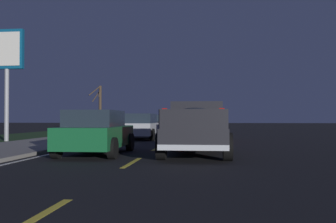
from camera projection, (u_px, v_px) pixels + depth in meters
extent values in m
plane|color=black|center=(179.00, 135.00, 27.99)|extent=(144.00, 144.00, 0.00)
cube|color=gray|center=(105.00, 134.00, 28.60)|extent=(108.00, 4.00, 0.12)
cube|color=#1E3819|center=(42.00, 134.00, 29.14)|extent=(108.00, 6.00, 0.01)
cube|color=yellow|center=(32.00, 220.00, 4.64)|extent=(2.40, 0.14, 0.01)
cube|color=yellow|center=(132.00, 163.00, 10.69)|extent=(2.40, 0.14, 0.01)
cube|color=yellow|center=(157.00, 148.00, 15.76)|extent=(2.40, 0.14, 0.01)
cube|color=yellow|center=(170.00, 141.00, 21.16)|extent=(2.40, 0.14, 0.01)
cube|color=yellow|center=(177.00, 136.00, 26.19)|extent=(2.40, 0.14, 0.01)
cube|color=yellow|center=(183.00, 133.00, 32.20)|extent=(2.40, 0.14, 0.01)
cube|color=yellow|center=(187.00, 131.00, 37.73)|extent=(2.40, 0.14, 0.01)
cube|color=yellow|center=(190.00, 129.00, 44.30)|extent=(2.40, 0.14, 0.01)
cube|color=yellow|center=(193.00, 127.00, 51.07)|extent=(2.40, 0.14, 0.01)
cube|color=yellow|center=(194.00, 127.00, 56.92)|extent=(2.40, 0.14, 0.01)
cube|color=yellow|center=(196.00, 126.00, 63.65)|extent=(2.40, 0.14, 0.01)
cube|color=yellow|center=(197.00, 125.00, 69.55)|extent=(2.40, 0.14, 0.01)
cube|color=yellow|center=(198.00, 124.00, 75.27)|extent=(2.40, 0.14, 0.01)
cube|color=yellow|center=(199.00, 124.00, 81.39)|extent=(2.40, 0.14, 0.01)
cube|color=silver|center=(135.00, 135.00, 28.35)|extent=(108.00, 0.14, 0.01)
cube|color=#232328|center=(196.00, 135.00, 13.08)|extent=(5.40, 2.01, 0.60)
cube|color=#232328|center=(197.00, 114.00, 14.28)|extent=(2.16, 1.84, 0.90)
cube|color=#1E2833|center=(196.00, 113.00, 13.23)|extent=(0.04, 1.44, 0.50)
cube|color=#232328|center=(166.00, 119.00, 12.12)|extent=(3.02, 0.08, 0.56)
cube|color=#232328|center=(225.00, 119.00, 11.92)|extent=(3.02, 0.08, 0.56)
cube|color=#232328|center=(193.00, 119.00, 10.45)|extent=(0.08, 1.88, 0.56)
cube|color=silver|center=(193.00, 148.00, 10.44)|extent=(0.12, 2.00, 0.16)
cube|color=red|center=(165.00, 112.00, 10.55)|extent=(0.06, 0.14, 0.20)
cube|color=red|center=(222.00, 112.00, 10.38)|extent=(0.06, 0.14, 0.20)
ellipsoid|color=#232833|center=(195.00, 118.00, 12.02)|extent=(2.59, 1.52, 0.64)
sphere|color=silver|center=(185.00, 122.00, 12.55)|extent=(0.40, 0.40, 0.40)
sphere|color=beige|center=(204.00, 123.00, 11.39)|extent=(0.34, 0.34, 0.34)
cylinder|color=black|center=(173.00, 139.00, 14.96)|extent=(0.84, 0.28, 0.84)
cylinder|color=black|center=(223.00, 140.00, 14.74)|extent=(0.84, 0.28, 0.84)
cylinder|color=black|center=(161.00, 146.00, 11.42)|extent=(0.84, 0.28, 0.84)
cylinder|color=black|center=(228.00, 147.00, 11.20)|extent=(0.84, 0.28, 0.84)
cube|color=#14592D|center=(97.00, 136.00, 13.19)|extent=(4.45, 1.93, 0.70)
cube|color=#1E2833|center=(95.00, 119.00, 12.95)|extent=(2.51, 1.65, 0.56)
cylinder|color=black|center=(85.00, 142.00, 14.74)|extent=(0.68, 0.22, 0.68)
cylinder|color=black|center=(130.00, 142.00, 14.60)|extent=(0.68, 0.22, 0.68)
cylinder|color=black|center=(56.00, 148.00, 11.76)|extent=(0.68, 0.22, 0.68)
cylinder|color=black|center=(113.00, 148.00, 11.62)|extent=(0.68, 0.22, 0.68)
cube|color=red|center=(78.00, 138.00, 11.04)|extent=(0.12, 1.51, 0.10)
cube|color=maroon|center=(200.00, 130.00, 21.13)|extent=(4.42, 1.85, 0.70)
cube|color=#1E2833|center=(200.00, 118.00, 20.89)|extent=(2.48, 1.61, 0.56)
cylinder|color=black|center=(186.00, 134.00, 22.71)|extent=(0.68, 0.22, 0.68)
cylinder|color=black|center=(216.00, 134.00, 22.50)|extent=(0.68, 0.22, 0.68)
cylinder|color=black|center=(182.00, 136.00, 19.74)|extent=(0.68, 0.22, 0.68)
cylinder|color=black|center=(217.00, 136.00, 19.53)|extent=(0.68, 0.22, 0.68)
cube|color=red|center=(199.00, 130.00, 18.99)|extent=(0.10, 1.51, 0.10)
cube|color=black|center=(163.00, 126.00, 32.74)|extent=(4.44, 1.90, 0.70)
cube|color=#1E2833|center=(162.00, 118.00, 32.50)|extent=(2.50, 1.64, 0.56)
cylinder|color=black|center=(154.00, 128.00, 34.30)|extent=(0.68, 0.22, 0.68)
cylinder|color=black|center=(174.00, 128.00, 34.15)|extent=(0.68, 0.22, 0.68)
cylinder|color=black|center=(150.00, 129.00, 31.32)|extent=(0.68, 0.22, 0.68)
cylinder|color=black|center=(172.00, 129.00, 31.17)|extent=(0.68, 0.22, 0.68)
cube|color=red|center=(160.00, 125.00, 30.60)|extent=(0.11, 1.51, 0.10)
cube|color=#B2B5BA|center=(142.00, 129.00, 22.83)|extent=(4.42, 1.84, 0.70)
cube|color=#1E2833|center=(141.00, 118.00, 22.59)|extent=(2.48, 1.61, 0.56)
cylinder|color=black|center=(132.00, 132.00, 24.42)|extent=(0.68, 0.22, 0.68)
cylinder|color=black|center=(160.00, 133.00, 24.20)|extent=(0.68, 0.22, 0.68)
cylinder|color=black|center=(121.00, 134.00, 21.45)|extent=(0.68, 0.22, 0.68)
cylinder|color=black|center=(152.00, 135.00, 21.23)|extent=(0.68, 0.22, 0.68)
cube|color=red|center=(134.00, 129.00, 20.70)|extent=(0.10, 1.51, 0.10)
cylinder|color=#99999E|center=(7.00, 85.00, 20.75)|extent=(0.24, 0.24, 6.20)
cube|color=navy|center=(7.00, 49.00, 20.79)|extent=(0.24, 1.90, 2.20)
cube|color=silver|center=(6.00, 49.00, 20.66)|extent=(0.04, 1.60, 1.87)
cylinder|color=#423323|center=(100.00, 108.00, 37.78)|extent=(0.28, 0.28, 4.53)
cylinder|color=#423323|center=(96.00, 96.00, 37.68)|extent=(0.39, 0.79, 1.22)
cylinder|color=#423323|center=(95.00, 91.00, 37.31)|extent=(1.09, 0.96, 1.10)
cylinder|color=#423323|center=(100.00, 92.00, 37.50)|extent=(0.69, 0.15, 1.14)
cylinder|color=#423323|center=(101.00, 100.00, 38.15)|extent=(0.79, 0.24, 0.80)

